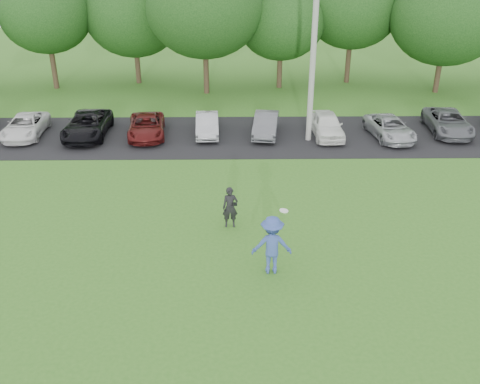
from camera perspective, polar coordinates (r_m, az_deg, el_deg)
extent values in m
plane|color=#367020|center=(16.86, 0.17, -9.20)|extent=(100.00, 100.00, 0.00)
cube|color=black|center=(28.49, -0.26, 6.00)|extent=(32.00, 6.50, 0.03)
cylinder|color=#9A9B96|center=(26.88, 7.89, 15.50)|extent=(0.28, 0.28, 9.93)
imported|color=#374E9D|center=(16.69, 3.42, -5.66)|extent=(1.26, 0.73, 1.94)
cylinder|color=white|center=(16.16, 4.70, -2.00)|extent=(0.27, 0.27, 0.07)
imported|color=black|center=(19.30, -1.05, -1.66)|extent=(0.57, 0.39, 1.54)
cube|color=black|center=(19.03, -0.51, -1.30)|extent=(0.14, 0.10, 0.10)
imported|color=silver|center=(30.46, -21.92, 6.55)|extent=(2.02, 4.02, 1.09)
imported|color=black|center=(29.37, -15.97, 6.91)|extent=(2.11, 4.46, 1.23)
imported|color=#531212|center=(28.67, -9.94, 6.94)|extent=(2.25, 4.15, 1.11)
imported|color=#A6A9AE|center=(28.53, -3.52, 7.19)|extent=(1.32, 3.41, 1.11)
imported|color=#56595E|center=(28.48, 2.79, 7.22)|extent=(1.67, 3.64, 1.15)
imported|color=white|center=(28.59, 9.23, 7.09)|extent=(1.58, 3.70, 1.25)
imported|color=#AEB1B5|center=(29.12, 15.67, 6.62)|extent=(2.26, 4.05, 1.07)
imported|color=slate|center=(30.87, 21.29, 6.98)|extent=(2.25, 4.36, 1.17)
cylinder|color=#38281C|center=(39.68, -19.23, 12.31)|extent=(0.36, 0.36, 2.70)
ellipsoid|color=#214C19|center=(39.08, -20.02, 17.39)|extent=(5.94, 5.94, 5.05)
cylinder|color=#38281C|center=(39.74, -10.84, 12.91)|extent=(0.36, 0.36, 2.20)
ellipsoid|color=#214C19|center=(39.12, -11.30, 18.06)|extent=(6.68, 6.68, 5.68)
cylinder|color=#38281C|center=(36.41, -3.63, 12.55)|extent=(0.36, 0.36, 2.70)
ellipsoid|color=#214C19|center=(35.70, -3.82, 19.02)|extent=(7.42, 7.42, 6.31)
cylinder|color=#38281C|center=(37.93, 4.23, 12.69)|extent=(0.36, 0.36, 2.20)
ellipsoid|color=#214C19|center=(37.33, 4.40, 17.56)|extent=(5.76, 5.76, 4.90)
cylinder|color=#38281C|center=(39.96, 11.44, 13.30)|extent=(0.36, 0.36, 2.70)
ellipsoid|color=#214C19|center=(39.35, 11.94, 18.68)|extent=(6.50, 6.50, 5.53)
cylinder|color=#38281C|center=(38.93, 20.32, 11.53)|extent=(0.36, 0.36, 2.20)
ellipsoid|color=#214C19|center=(38.28, 21.23, 17.04)|extent=(7.24, 7.24, 6.15)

